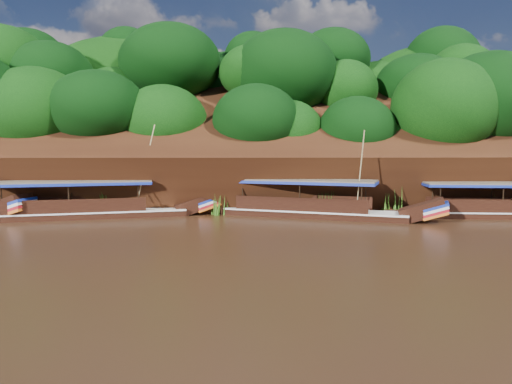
{
  "coord_description": "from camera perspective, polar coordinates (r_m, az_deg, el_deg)",
  "views": [
    {
      "loc": [
        -3.88,
        -22.66,
        4.47
      ],
      "look_at": [
        -2.88,
        7.0,
        1.72
      ],
      "focal_mm": 35.0,
      "sensor_mm": 36.0,
      "label": 1
    }
  ],
  "objects": [
    {
      "name": "ground",
      "position": [
        23.42,
        7.68,
        -5.75
      ],
      "size": [
        160.0,
        160.0,
        0.0
      ],
      "primitive_type": "plane",
      "color": "black",
      "rests_on": "ground"
    },
    {
      "name": "riverbank",
      "position": [
        45.63,
        2.94,
        2.05
      ],
      "size": [
        120.0,
        30.06,
        19.4
      ],
      "color": "black",
      "rests_on": "ground"
    },
    {
      "name": "boat_1",
      "position": [
        31.42,
        7.94,
        -1.95
      ],
      "size": [
        13.42,
        6.7,
        5.83
      ],
      "rotation": [
        0.0,
        0.0,
        -0.37
      ],
      "color": "black",
      "rests_on": "ground"
    },
    {
      "name": "boat_2",
      "position": [
        32.74,
        -17.74,
        -1.87
      ],
      "size": [
        14.82,
        5.17,
        6.26
      ],
      "rotation": [
        0.0,
        0.0,
        0.23
      ],
      "color": "black",
      "rests_on": "ground"
    },
    {
      "name": "reeds",
      "position": [
        32.3,
        -0.63,
        -1.05
      ],
      "size": [
        49.22,
        2.07,
        2.03
      ],
      "color": "#356519",
      "rests_on": "ground"
    }
  ]
}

